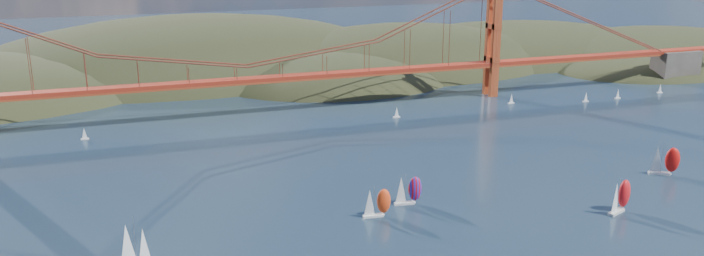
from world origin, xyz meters
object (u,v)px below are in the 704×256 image
(sloop_navy, at_px, (132,248))
(racer_2, at_px, (664,160))
(racer_1, at_px, (620,196))
(racer_rwb, at_px, (408,190))
(racer_0, at_px, (376,202))

(sloop_navy, xyz_separation_m, racer_2, (168.32, 13.90, -1.11))
(racer_1, bearing_deg, racer_rwb, 132.88)
(racer_0, height_order, racer_1, racer_1)
(sloop_navy, height_order, racer_rwb, sloop_navy)
(racer_2, xyz_separation_m, racer_rwb, (-90.37, 3.95, -0.58))
(sloop_navy, relative_size, racer_2, 1.30)
(racer_1, height_order, racer_rwb, racer_1)
(racer_rwb, bearing_deg, racer_0, -148.09)
(sloop_navy, bearing_deg, racer_2, -26.95)
(sloop_navy, xyz_separation_m, racer_0, (65.88, 12.16, -1.83))
(racer_2, bearing_deg, racer_0, -149.49)
(racer_1, xyz_separation_m, racer_2, (35.64, 21.52, 0.08))
(sloop_navy, distance_m, racer_2, 168.90)
(sloop_navy, bearing_deg, racer_rwb, -18.77)
(racer_rwb, bearing_deg, racer_2, 4.14)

